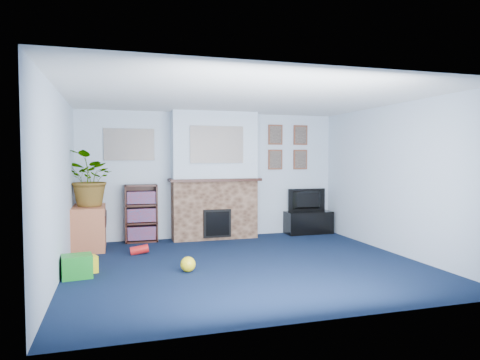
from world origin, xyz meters
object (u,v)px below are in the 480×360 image
object	(u,v)px
tv_stand	(308,222)
bookshelf	(141,215)
television	(308,200)
sideboard	(89,228)

from	to	relation	value
tv_stand	bookshelf	bearing A→B (deg)	178.68
tv_stand	television	world-z (taller)	television
bookshelf	sideboard	xyz separation A→B (m)	(-0.88, -0.36, -0.15)
television	sideboard	size ratio (longest dim) A/B	0.85
tv_stand	television	xyz separation A→B (m)	(0.00, 0.02, 0.45)
bookshelf	sideboard	distance (m)	0.96
sideboard	bookshelf	bearing A→B (deg)	22.05
bookshelf	sideboard	bearing A→B (deg)	-157.95
television	bookshelf	size ratio (longest dim) A/B	0.76
tv_stand	television	size ratio (longest dim) A/B	1.19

